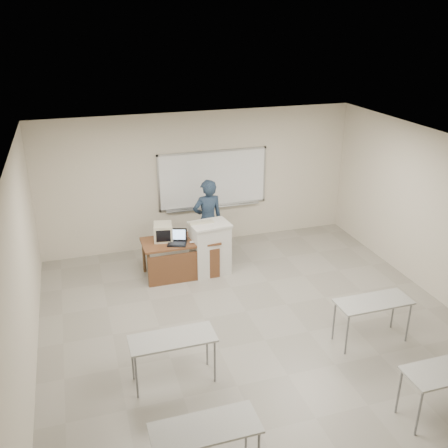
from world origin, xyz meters
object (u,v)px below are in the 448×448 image
object	(u,v)px
whiteboard	(213,180)
laptop	(176,240)
instructor_desk	(182,252)
crt_monitor	(163,232)
podium	(210,248)
keyboard	(201,222)
mouse	(192,242)
presenter	(208,220)

from	to	relation	value
whiteboard	laptop	size ratio (longest dim) A/B	6.98
instructor_desk	crt_monitor	xyz separation A→B (m)	(-0.30, 0.24, 0.36)
instructor_desk	podium	size ratio (longest dim) A/B	1.39
podium	keyboard	bearing A→B (deg)	145.47
mouse	keyboard	distance (m)	0.43
whiteboard	keyboard	size ratio (longest dim) A/B	5.16
podium	whiteboard	bearing A→B (deg)	64.73
instructor_desk	laptop	world-z (taller)	laptop
crt_monitor	presenter	xyz separation A→B (m)	(1.02, 0.40, -0.03)
keyboard	podium	bearing A→B (deg)	-28.96
instructor_desk	podium	xyz separation A→B (m)	(0.59, 0.01, -0.01)
mouse	presenter	bearing A→B (deg)	60.51
instructor_desk	podium	distance (m)	0.59
whiteboard	podium	size ratio (longest dim) A/B	2.31
crt_monitor	keyboard	world-z (taller)	keyboard
presenter	whiteboard	bearing A→B (deg)	-118.24
whiteboard	instructor_desk	bearing A→B (deg)	-126.28
podium	presenter	distance (m)	0.73
instructor_desk	presenter	xyz separation A→B (m)	(0.72, 0.64, 0.33)
podium	crt_monitor	world-z (taller)	crt_monitor
instructor_desk	presenter	size ratio (longest dim) A/B	0.84
whiteboard	podium	distance (m)	1.81
laptop	keyboard	size ratio (longest dim) A/B	0.74
whiteboard	mouse	world-z (taller)	whiteboard
whiteboard	crt_monitor	size ratio (longest dim) A/B	6.01
laptop	keyboard	distance (m)	0.61
whiteboard	mouse	bearing A→B (deg)	-119.48
whiteboard	podium	world-z (taller)	whiteboard
podium	laptop	distance (m)	0.74
keyboard	presenter	distance (m)	0.65
instructor_desk	keyboard	size ratio (longest dim) A/B	3.11
whiteboard	mouse	distance (m)	1.94
mouse	keyboard	world-z (taller)	keyboard
whiteboard	mouse	size ratio (longest dim) A/B	23.63
keyboard	presenter	world-z (taller)	presenter
keyboard	instructor_desk	bearing A→B (deg)	-168.98
whiteboard	keyboard	world-z (taller)	whiteboard
podium	presenter	size ratio (longest dim) A/B	0.61
podium	mouse	distance (m)	0.46
presenter	crt_monitor	bearing A→B (deg)	16.64
whiteboard	keyboard	xyz separation A→B (m)	(-0.65, -1.39, -0.39)
crt_monitor	presenter	size ratio (longest dim) A/B	0.23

